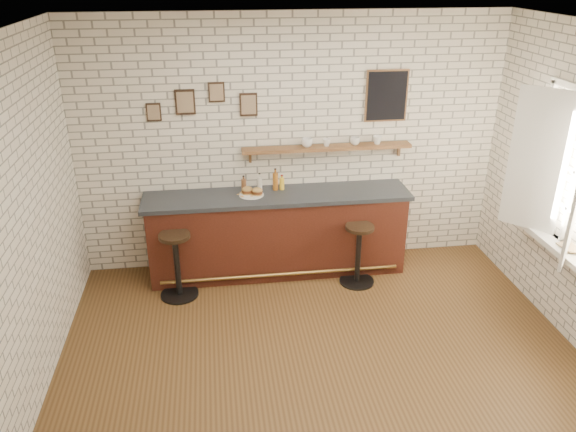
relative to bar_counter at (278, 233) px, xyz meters
name	(u,v)px	position (x,y,z in m)	size (l,w,h in m)	color
ground	(321,356)	(0.22, -1.70, -0.51)	(5.00, 5.00, 0.00)	brown
bar_counter	(278,233)	(0.00, 0.00, 0.00)	(3.10, 0.65, 1.01)	#4A1D13
sandwich_plate	(251,195)	(-0.30, 0.00, 0.51)	(0.28, 0.28, 0.01)	white
ciabatta_sandwich	(252,191)	(-0.29, 0.00, 0.56)	(0.25, 0.17, 0.08)	#B38A49
potato_chips	(250,194)	(-0.31, 0.00, 0.52)	(0.26, 0.18, 0.00)	#E3A950
bitters_bottle_brown	(244,185)	(-0.38, 0.14, 0.58)	(0.06, 0.06, 0.19)	brown
bitters_bottle_white	(260,183)	(-0.19, 0.14, 0.59)	(0.06, 0.06, 0.22)	beige
bitters_bottle_amber	(275,181)	(-0.01, 0.14, 0.61)	(0.06, 0.06, 0.26)	#9D5919
condiment_bottle_yellow	(282,183)	(0.07, 0.14, 0.58)	(0.06, 0.06, 0.18)	yellow
bar_stool_left	(177,263)	(-1.18, -0.41, -0.09)	(0.43, 0.43, 0.77)	black
bar_stool_right	(358,252)	(0.89, -0.41, -0.11)	(0.41, 0.41, 0.74)	black
wall_shelf	(327,148)	(0.62, 0.20, 0.97)	(2.00, 0.18, 0.18)	brown
shelf_cup_a	(307,143)	(0.38, 0.20, 1.04)	(0.13, 0.13, 0.10)	white
shelf_cup_b	(327,142)	(0.61, 0.20, 1.04)	(0.09, 0.09, 0.09)	white
shelf_cup_c	(355,141)	(0.95, 0.20, 1.04)	(0.12, 0.12, 0.09)	white
shelf_cup_d	(377,140)	(1.22, 0.20, 1.04)	(0.10, 0.10, 0.10)	white
back_wall_decor	(312,98)	(0.44, 0.28, 1.54)	(2.96, 0.02, 0.56)	black
window_sill	(553,243)	(2.62, -1.40, 0.39)	(0.20, 1.35, 0.06)	white
casement_window	(565,173)	(2.57, -1.40, 1.14)	(0.40, 1.30, 1.56)	white
book_lower	(563,248)	(2.60, -1.59, 0.43)	(0.17, 0.22, 0.02)	tan
book_upper	(563,246)	(2.60, -1.58, 0.45)	(0.15, 0.21, 0.02)	tan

